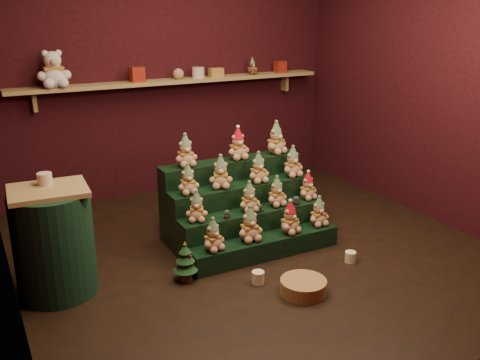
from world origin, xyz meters
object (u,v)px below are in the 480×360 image
snow_globe_b (260,208)px  brown_bear (252,66)px  white_bear (53,64)px  snow_globe_c (296,200)px  riser_tier_front (265,247)px  snow_globe_a (227,214)px  wicker_basket (303,287)px  side_table (54,242)px  mini_christmas_tree (185,261)px  mug_right (350,257)px  mug_left (258,277)px

snow_globe_b → brown_bear: 2.27m
white_bear → snow_globe_c: bearing=-45.4°
riser_tier_front → snow_globe_a: size_ratio=18.07×
wicker_basket → brown_bear: (1.02, 2.65, 1.36)m
side_table → mini_christmas_tree: 1.01m
brown_bear → riser_tier_front: bearing=-121.9°
riser_tier_front → white_bear: (-1.32, 1.96, 1.46)m
riser_tier_front → mug_right: (0.59, -0.44, -0.04)m
side_table → mini_christmas_tree: side_table is taller
snow_globe_c → brown_bear: (0.54, 1.80, 1.01)m
snow_globe_b → wicker_basket: 0.92m
riser_tier_front → snow_globe_a: bearing=151.7°
riser_tier_front → mug_left: riser_tier_front is taller
snow_globe_a → white_bear: white_bear is taller
snow_globe_c → mini_christmas_tree: snow_globe_c is taller
brown_bear → side_table: bearing=-152.8°
mini_christmas_tree → mug_right: bearing=-14.9°
riser_tier_front → white_bear: white_bear is taller
wicker_basket → mug_left: bearing=127.5°
snow_globe_a → mug_right: bearing=-34.0°
mug_left → mug_right: size_ratio=1.05×
snow_globe_b → mug_left: size_ratio=0.77×
snow_globe_c → mini_christmas_tree: bearing=-169.0°
side_table → mug_left: bearing=-19.3°
riser_tier_front → brown_bear: brown_bear is taller
snow_globe_c → mug_left: 0.96m
mini_christmas_tree → mug_left: 0.59m
snow_globe_c → side_table: size_ratio=0.10×
white_bear → brown_bear: (2.27, 0.00, -0.14)m
mini_christmas_tree → snow_globe_b: bearing=15.9°
wicker_basket → white_bear: (-1.25, 2.65, 1.50)m
snow_globe_b → side_table: (-1.75, 0.06, 0.02)m
brown_bear → snow_globe_a: bearing=-130.7°
wicker_basket → white_bear: white_bear is taller
side_table → mini_christmas_tree: (0.93, -0.29, -0.25)m
snow_globe_a → white_bear: size_ratio=0.17×
mini_christmas_tree → white_bear: white_bear is taller
riser_tier_front → side_table: side_table is taller
mug_left → white_bear: white_bear is taller
snow_globe_c → mug_left: size_ratio=0.84×
brown_bear → snow_globe_b: bearing=-123.1°
snow_globe_b → mug_right: bearing=-46.8°
snow_globe_a → snow_globe_c: bearing=0.0°
wicker_basket → mini_christmas_tree: bearing=139.5°
riser_tier_front → snow_globe_a: 0.46m
white_bear → riser_tier_front: bearing=-55.3°
mug_right → white_bear: white_bear is taller
snow_globe_c → side_table: 2.13m
snow_globe_a → snow_globe_c: (0.71, 0.00, 0.00)m
mug_left → snow_globe_c: bearing=37.6°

